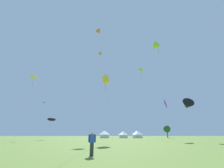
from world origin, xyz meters
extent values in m
ellipsoid|color=#1EB7CC|center=(-20.17, 43.61, 10.99)|extent=(1.36, 2.33, 0.66)
cylinder|color=#B2B2B7|center=(-20.16, 42.99, 5.50)|extent=(0.04, 1.26, 10.99)
ellipsoid|color=yellow|center=(-29.43, 54.00, 23.07)|extent=(2.99, 3.76, 1.21)
cylinder|color=#A79518|center=(-29.43, 54.00, 20.34)|extent=(0.08, 0.08, 4.11)
cylinder|color=#B2B2B7|center=(-30.24, 52.91, 11.54)|extent=(1.64, 2.21, 23.07)
ellipsoid|color=black|center=(-18.25, 46.89, 6.12)|extent=(2.76, 4.08, 1.36)
cylinder|color=#B2B2B7|center=(-18.73, 46.07, 3.06)|extent=(0.99, 1.67, 6.12)
cube|color=yellow|center=(-1.57, 32.79, 14.90)|extent=(1.86, 1.98, 2.35)
cylinder|color=#A79518|center=(-1.57, 32.79, 13.12)|extent=(0.07, 0.07, 2.39)
cylinder|color=#B2B2B7|center=(-0.71, 32.34, 7.45)|extent=(1.74, 0.92, 14.90)
cube|color=purple|center=(14.68, 35.67, 9.37)|extent=(1.47, 2.19, 2.52)
cylinder|color=#B2B2B7|center=(13.47, 35.17, 4.69)|extent=(2.43, 1.02, 9.38)
ellipsoid|color=#99DB2D|center=(14.19, 55.61, 28.22)|extent=(3.25, 3.83, 1.37)
cylinder|color=olive|center=(14.19, 55.61, 25.86)|extent=(0.08, 0.08, 3.34)
cylinder|color=#B2B2B7|center=(14.48, 54.63, 14.11)|extent=(0.60, 1.98, 28.22)
cone|color=orange|center=(-3.69, 34.63, 30.72)|extent=(2.13, 2.15, 1.75)
cylinder|color=#B2B2B7|center=(-2.78, 33.95, 15.36)|extent=(1.86, 1.37, 30.72)
cone|color=black|center=(17.91, 30.95, 8.15)|extent=(3.03, 3.54, 3.30)
cylinder|color=#B2B2B7|center=(17.21, 30.69, 4.08)|extent=(1.43, 0.54, 8.16)
cube|color=orange|center=(-3.52, 50.41, 32.58)|extent=(1.50, 0.61, 1.41)
cylinder|color=#B2B2B7|center=(-2.34, 49.33, 16.29)|extent=(2.38, 2.18, 32.58)
cone|color=#99DB2D|center=(20.39, 49.64, 36.89)|extent=(4.73, 4.63, 3.84)
cylinder|color=olive|center=(20.39, 49.64, 34.63)|extent=(0.09, 0.09, 2.94)
cylinder|color=#B2B2B7|center=(20.38, 48.67, 18.45)|extent=(0.03, 1.95, 36.89)
cylinder|color=#2D2D33|center=(-3.09, 8.83, 0.45)|extent=(0.28, 0.28, 0.90)
cube|color=#2D51AD|center=(-3.09, 8.83, 1.20)|extent=(0.40, 0.30, 0.60)
sphere|color=beige|center=(-3.09, 8.83, 1.62)|extent=(0.22, 0.22, 0.22)
cylinder|color=#2D51AD|center=(-3.33, 8.83, 1.20)|extent=(0.09, 0.09, 0.55)
cylinder|color=#2D51AD|center=(-2.85, 8.83, 1.20)|extent=(0.09, 0.09, 0.55)
cube|color=white|center=(-0.82, 71.05, 0.77)|extent=(4.09, 4.09, 1.53)
cone|color=white|center=(-0.82, 71.05, 2.43)|extent=(5.11, 5.11, 1.79)
cube|color=white|center=(7.95, 71.05, 0.70)|extent=(3.74, 3.74, 1.40)
cone|color=white|center=(7.95, 71.05, 2.22)|extent=(4.67, 4.67, 1.63)
cube|color=white|center=(14.75, 71.05, 0.77)|extent=(4.12, 4.12, 1.55)
cone|color=white|center=(14.75, 71.05, 2.45)|extent=(5.15, 5.15, 1.80)
cylinder|color=brown|center=(28.99, 69.82, 1.50)|extent=(0.44, 0.44, 3.01)
sphere|color=#23561E|center=(28.99, 69.82, 4.15)|extent=(3.28, 3.28, 3.28)
camera|label=1|loc=(-2.43, -3.18, 1.46)|focal=24.09mm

